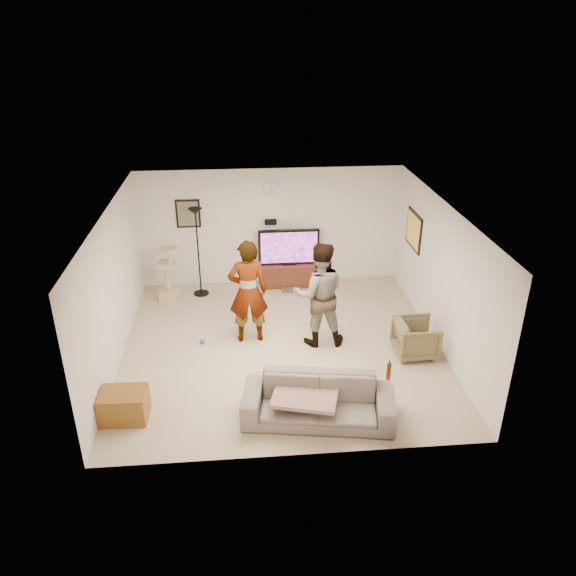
{
  "coord_description": "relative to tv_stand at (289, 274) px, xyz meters",
  "views": [
    {
      "loc": [
        -0.64,
        -8.38,
        5.2
      ],
      "look_at": [
        0.14,
        0.2,
        1.03
      ],
      "focal_mm": 34.68,
      "sensor_mm": 36.0,
      "label": 1
    }
  ],
  "objects": [
    {
      "name": "wall_front",
      "position": [
        -0.37,
        -5.25,
        1.0
      ],
      "size": [
        5.5,
        0.04,
        2.5
      ],
      "primitive_type": "cube",
      "color": "silver",
      "rests_on": "floor"
    },
    {
      "name": "cat_tree",
      "position": [
        -2.51,
        -0.49,
        0.33
      ],
      "size": [
        0.41,
        0.41,
        1.16
      ],
      "primitive_type": "cube",
      "rotation": [
        0.0,
        0.0,
        -0.12
      ],
      "color": "tan",
      "rests_on": "floor"
    },
    {
      "name": "ceiling",
      "position": [
        -0.37,
        -2.5,
        2.26
      ],
      "size": [
        5.5,
        5.5,
        0.02
      ],
      "primitive_type": "cube",
      "color": "white",
      "rests_on": "wall_back"
    },
    {
      "name": "floor_lamp",
      "position": [
        -1.88,
        -0.28,
        0.68
      ],
      "size": [
        0.32,
        0.32,
        1.86
      ],
      "primitive_type": "cylinder",
      "color": "black",
      "rests_on": "floor"
    },
    {
      "name": "picture_right",
      "position": [
        2.36,
        -0.9,
        1.25
      ],
      "size": [
        0.03,
        0.78,
        0.62
      ],
      "primitive_type": "cube",
      "color": "#FFCA48",
      "rests_on": "wall_right"
    },
    {
      "name": "armchair",
      "position": [
        1.9,
        -2.98,
        0.07
      ],
      "size": [
        0.71,
        0.69,
        0.64
      ],
      "primitive_type": "imported",
      "rotation": [
        0.0,
        0.0,
        1.59
      ],
      "color": "brown",
      "rests_on": "floor"
    },
    {
      "name": "throw_blanket",
      "position": [
        -0.18,
        -4.54,
        0.17
      ],
      "size": [
        1.05,
        0.91,
        0.06
      ],
      "primitive_type": "cube",
      "rotation": [
        0.0,
        0.0,
        -0.27
      ],
      "color": "tan",
      "rests_on": "sofa"
    },
    {
      "name": "floor",
      "position": [
        -0.37,
        -2.5,
        -0.26
      ],
      "size": [
        5.5,
        5.5,
        0.02
      ],
      "primitive_type": "cube",
      "color": "tan",
      "rests_on": "ground"
    },
    {
      "name": "side_table",
      "position": [
        -2.77,
        -4.27,
        -0.03
      ],
      "size": [
        0.68,
        0.52,
        0.44
      ],
      "primitive_type": "cube",
      "rotation": [
        0.0,
        0.0,
        -0.03
      ],
      "color": "brown",
      "rests_on": "floor"
    },
    {
      "name": "picture_back",
      "position": [
        -2.07,
        0.23,
        1.35
      ],
      "size": [
        0.42,
        0.03,
        0.52
      ],
      "primitive_type": "cube",
      "color": "#635F44",
      "rests_on": "wall_back"
    },
    {
      "name": "tv",
      "position": [
        0.0,
        0.0,
        0.63
      ],
      "size": [
        1.29,
        0.08,
        0.77
      ],
      "primitive_type": "cube",
      "color": "black",
      "rests_on": "tv_stand"
    },
    {
      "name": "toy_ball",
      "position": [
        -1.76,
        -2.31,
        -0.2
      ],
      "size": [
        0.09,
        0.09,
        0.09
      ],
      "primitive_type": "sphere",
      "color": "#008087",
      "rests_on": "floor"
    },
    {
      "name": "person_left",
      "position": [
        -0.91,
        -2.21,
        0.7
      ],
      "size": [
        0.71,
        0.48,
        1.9
      ],
      "primitive_type": "imported",
      "rotation": [
        0.0,
        0.0,
        3.18
      ],
      "color": "#9E9FB2",
      "rests_on": "floor"
    },
    {
      "name": "wall_left",
      "position": [
        -3.12,
        -2.5,
        1.0
      ],
      "size": [
        0.04,
        5.5,
        2.5
      ],
      "primitive_type": "cube",
      "color": "silver",
      "rests_on": "floor"
    },
    {
      "name": "person_right",
      "position": [
        0.3,
        -2.42,
        0.69
      ],
      "size": [
        0.93,
        0.73,
        1.88
      ],
      "primitive_type": "imported",
      "rotation": [
        0.0,
        0.0,
        3.13
      ],
      "color": "#365E7B",
      "rests_on": "floor"
    },
    {
      "name": "wall_clock",
      "position": [
        -0.37,
        0.22,
        1.85
      ],
      "size": [
        0.26,
        0.04,
        0.26
      ],
      "primitive_type": "cylinder",
      "rotation": [
        1.57,
        0.0,
        0.0
      ],
      "color": "silver",
      "rests_on": "wall_back"
    },
    {
      "name": "tv_stand",
      "position": [
        0.0,
        0.0,
        0.0
      ],
      "size": [
        1.19,
        0.45,
        0.5
      ],
      "primitive_type": "cube",
      "color": "#431F11",
      "rests_on": "floor"
    },
    {
      "name": "wall_back",
      "position": [
        -0.37,
        0.25,
        1.0
      ],
      "size": [
        5.5,
        0.04,
        2.5
      ],
      "primitive_type": "cube",
      "color": "silver",
      "rests_on": "floor"
    },
    {
      "name": "wall_right",
      "position": [
        2.38,
        -2.5,
        1.0
      ],
      "size": [
        0.04,
        5.5,
        2.5
      ],
      "primitive_type": "cube",
      "color": "silver",
      "rests_on": "floor"
    },
    {
      "name": "sofa",
      "position": [
        0.0,
        -4.54,
        0.07
      ],
      "size": [
        2.25,
        1.18,
        0.63
      ],
      "primitive_type": "imported",
      "rotation": [
        0.0,
        0.0,
        -0.16
      ],
      "color": "#6B6058",
      "rests_on": "floor"
    },
    {
      "name": "console_box",
      "position": [
        0.02,
        -0.4,
        -0.21
      ],
      "size": [
        0.4,
        0.3,
        0.07
      ],
      "primitive_type": "cube",
      "color": "silver",
      "rests_on": "floor"
    },
    {
      "name": "wall_speaker",
      "position": [
        -0.37,
        0.19,
        1.13
      ],
      "size": [
        0.25,
        0.1,
        0.1
      ],
      "primitive_type": "cube",
      "color": "black",
      "rests_on": "wall_back"
    },
    {
      "name": "tv_screen",
      "position": [
        0.0,
        -0.04,
        0.63
      ],
      "size": [
        1.19,
        0.01,
        0.67
      ],
      "primitive_type": "cube",
      "color": "#CE4991",
      "rests_on": "tv"
    },
    {
      "name": "beer_bottle",
      "position": [
        0.99,
        -4.54,
        0.5
      ],
      "size": [
        0.06,
        0.06,
        0.25
      ],
      "primitive_type": "cylinder",
      "color": "#3D2305",
      "rests_on": "sofa"
    }
  ]
}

